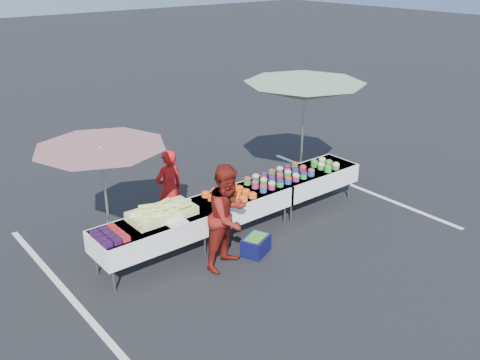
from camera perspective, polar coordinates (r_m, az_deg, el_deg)
ground at (r=9.69m, az=-0.00°, el=-5.46°), size 80.00×80.00×0.00m
stripe_left at (r=8.36m, az=-17.72°, el=-11.72°), size 0.10×5.00×0.00m
stripe_right at (r=11.77m, az=12.22°, el=-0.69°), size 0.10×5.00×0.00m
table_left at (r=8.54m, az=-9.49°, el=-5.52°), size 1.86×0.81×0.75m
table_center at (r=9.43m, az=-0.00°, el=-2.34°), size 1.86×0.81×0.75m
table_right at (r=10.56m, az=7.63°, el=0.29°), size 1.86×0.81×0.75m
berry_punnets at (r=8.12m, az=-13.72°, el=-5.81°), size 0.40×0.54×0.08m
corn_pile at (r=8.56m, az=-8.38°, el=-3.46°), size 1.16×0.57×0.26m
plastic_bags at (r=8.35m, az=-6.76°, el=-4.55°), size 0.30×0.25×0.05m
carrot_bowls at (r=9.19m, az=-1.17°, el=-1.55°), size 0.75×0.69×0.11m
potato_cups at (r=9.90m, az=4.28°, el=0.43°), size 1.34×0.58×0.16m
bean_baskets at (r=10.59m, az=9.06°, el=1.66°), size 0.36×0.50×0.15m
vendor at (r=9.65m, az=-7.57°, el=-0.94°), size 0.54×0.36×1.47m
customer at (r=8.30m, az=-1.23°, el=-3.94°), size 0.98×0.85×1.71m
umbrella_left at (r=8.16m, az=-14.55°, el=2.33°), size 2.06×2.06×2.03m
umbrella_right at (r=10.43m, az=6.88°, el=9.26°), size 2.39×2.39×2.40m
storage_bin at (r=8.93m, az=1.71°, el=-6.92°), size 0.57×0.51×0.31m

